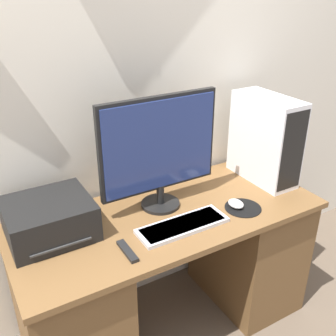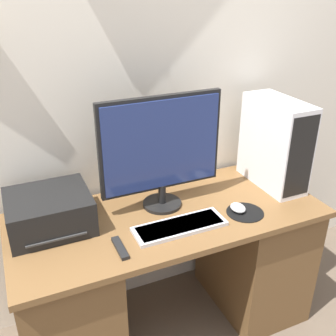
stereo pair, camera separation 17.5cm
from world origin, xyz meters
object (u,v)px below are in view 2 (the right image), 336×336
keyboard (180,226)px  computer_tower (275,143)px  remote_control (120,248)px  monitor (161,148)px  printer (49,212)px  mouse (238,208)px

keyboard → computer_tower: size_ratio=0.91×
keyboard → remote_control: size_ratio=2.79×
monitor → printer: monitor is taller
keyboard → computer_tower: (0.64, 0.19, 0.22)m
printer → remote_control: bearing=-50.8°
monitor → printer: (-0.52, 0.03, -0.22)m
keyboard → remote_control: (-0.29, -0.04, -0.00)m
remote_control → mouse: bearing=4.8°
mouse → printer: (-0.83, 0.23, 0.06)m
mouse → remote_control: 0.60m
keyboard → remote_control: keyboard is taller
monitor → remote_control: 0.49m
mouse → remote_control: (-0.60, -0.05, -0.01)m
monitor → computer_tower: (0.63, -0.03, -0.07)m
computer_tower → remote_control: computer_tower is taller
printer → remote_control: printer is taller
monitor → keyboard: size_ratio=1.41×
monitor → printer: size_ratio=1.65×
monitor → computer_tower: 0.64m
computer_tower → keyboard: bearing=-163.6°
monitor → keyboard: monitor is taller
remote_control → keyboard: bearing=7.6°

